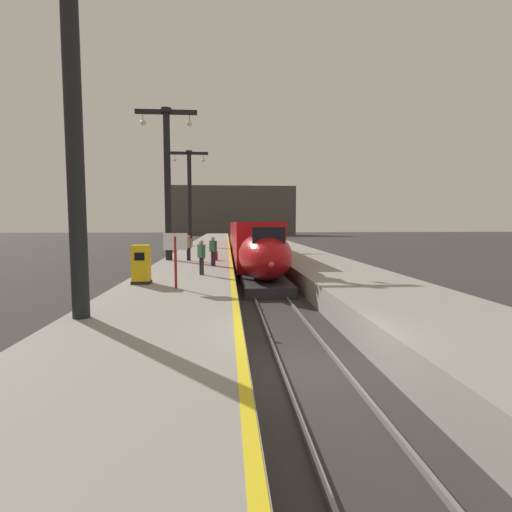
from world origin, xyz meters
TOP-DOWN VIEW (x-y plane):
  - ground_plane at (0.00, 0.00)m, footprint 260.00×260.00m
  - platform_left at (-4.05, 24.75)m, footprint 4.80×110.00m
  - platform_right at (4.05, 24.75)m, footprint 4.80×110.00m
  - platform_left_safety_stripe at (-1.77, 24.75)m, footprint 0.20×107.80m
  - rail_main_left at (-0.75, 27.50)m, footprint 0.08×110.00m
  - rail_main_right at (0.75, 27.50)m, footprint 0.08×110.00m
  - highspeed_train_main at (0.00, 26.76)m, footprint 2.92×37.57m
  - station_column_near at (-5.90, 1.63)m, footprint 4.00×0.68m
  - station_column_mid at (-5.90, 17.39)m, footprint 4.00×0.68m
  - station_column_far at (-5.90, 32.90)m, footprint 4.00×0.68m
  - passenger_near_edge at (-4.54, 16.88)m, footprint 0.47×0.41m
  - passenger_mid_platform at (-3.24, 9.79)m, footprint 0.39×0.49m
  - passenger_far_waiting at (-2.81, 13.64)m, footprint 0.46×0.41m
  - rolling_suitcase at (-2.82, 16.98)m, footprint 0.40×0.22m
  - ticket_machine_yellow at (-5.55, 7.31)m, footprint 0.76×0.62m
  - departure_info_board at (-3.98, 6.02)m, footprint 0.90×0.10m
  - terminus_back_wall at (0.00, 102.00)m, footprint 36.00×2.00m

SIDE VIEW (x-z plane):
  - ground_plane at x=0.00m, z-range 0.00..0.00m
  - rail_main_left at x=-0.75m, z-range 0.00..0.12m
  - rail_main_right at x=0.75m, z-range 0.00..0.12m
  - platform_left at x=-4.05m, z-range 0.00..1.05m
  - platform_right at x=4.05m, z-range 0.00..1.05m
  - platform_left_safety_stripe at x=-1.77m, z-range 1.05..1.06m
  - rolling_suitcase at x=-2.82m, z-range 0.86..1.85m
  - ticket_machine_yellow at x=-5.55m, z-range 0.99..2.59m
  - highspeed_train_main at x=0.00m, z-range 0.13..3.73m
  - passenger_near_edge at x=-4.54m, z-range 1.19..2.88m
  - passenger_mid_platform at x=-3.24m, z-range 1.19..2.88m
  - passenger_far_waiting at x=-2.81m, z-range 1.19..2.88m
  - departure_info_board at x=-3.98m, z-range 1.50..3.62m
  - station_column_mid at x=-5.90m, z-range 2.01..11.96m
  - terminus_back_wall at x=0.00m, z-range 0.00..14.00m
  - station_column_far at x=-5.90m, z-range 2.01..12.06m
  - station_column_near at x=-5.90m, z-range 2.02..12.33m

